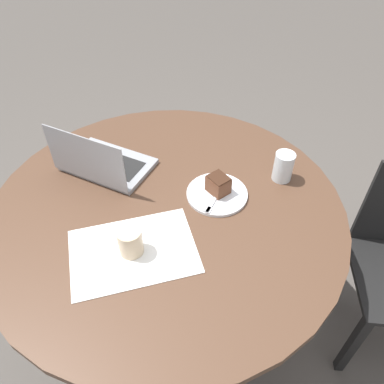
# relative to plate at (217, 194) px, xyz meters

# --- Properties ---
(ground_plane) EXTENTS (12.00, 12.00, 0.00)m
(ground_plane) POSITION_rel_plate_xyz_m (-0.19, -0.02, -0.78)
(ground_plane) COLOR #4C4742
(dining_table) EXTENTS (1.27, 1.27, 0.77)m
(dining_table) POSITION_rel_plate_xyz_m (-0.19, -0.02, -0.16)
(dining_table) COLOR #4C3323
(dining_table) RESTS_ON ground_plane
(paper_document) EXTENTS (0.43, 0.33, 0.00)m
(paper_document) POSITION_rel_plate_xyz_m (-0.31, -0.22, -0.00)
(paper_document) COLOR white
(paper_document) RESTS_ON dining_table
(plate) EXTENTS (0.22, 0.22, 0.01)m
(plate) POSITION_rel_plate_xyz_m (0.00, 0.00, 0.00)
(plate) COLOR silver
(plate) RESTS_ON dining_table
(cake_slice) EXTENTS (0.09, 0.10, 0.07)m
(cake_slice) POSITION_rel_plate_xyz_m (0.00, 0.01, 0.04)
(cake_slice) COLOR brown
(cake_slice) RESTS_ON plate
(fork) EXTENTS (0.11, 0.15, 0.00)m
(fork) POSITION_rel_plate_xyz_m (-0.02, -0.04, 0.01)
(fork) COLOR silver
(fork) RESTS_ON plate
(coffee_glass) EXTENTS (0.08, 0.08, 0.10)m
(coffee_glass) POSITION_rel_plate_xyz_m (-0.32, -0.22, 0.04)
(coffee_glass) COLOR #C6AD89
(coffee_glass) RESTS_ON dining_table
(water_glass) EXTENTS (0.07, 0.07, 0.12)m
(water_glass) POSITION_rel_plate_xyz_m (0.26, 0.06, 0.05)
(water_glass) COLOR silver
(water_glass) RESTS_ON dining_table
(laptop) EXTENTS (0.40, 0.37, 0.22)m
(laptop) POSITION_rel_plate_xyz_m (-0.42, 0.20, 0.03)
(laptop) COLOR gray
(laptop) RESTS_ON dining_table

